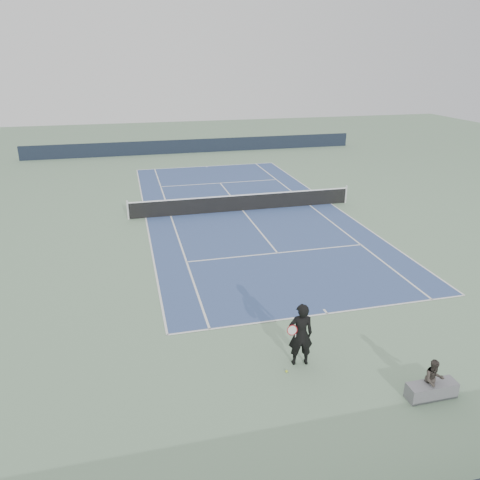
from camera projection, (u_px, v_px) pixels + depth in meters
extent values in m
plane|color=gray|center=(243.00, 211.00, 26.82)|extent=(80.00, 80.00, 0.00)
cube|color=#364C7F|center=(243.00, 211.00, 26.82)|extent=(10.97, 23.77, 0.01)
cylinder|color=silver|center=(128.00, 210.00, 25.20)|extent=(0.10, 0.10, 1.07)
cylinder|color=silver|center=(346.00, 194.00, 28.06)|extent=(0.10, 0.10, 1.07)
cube|color=black|center=(243.00, 203.00, 26.65)|extent=(12.80, 0.03, 0.90)
cube|color=white|center=(243.00, 195.00, 26.48)|extent=(12.80, 0.04, 0.06)
cube|color=black|center=(195.00, 146.00, 42.75)|extent=(30.00, 0.25, 1.20)
imported|color=black|center=(301.00, 334.00, 13.17)|extent=(0.80, 0.62, 1.94)
torus|color=#A20D14|center=(292.00, 330.00, 12.98)|extent=(0.34, 0.18, 0.36)
cylinder|color=white|center=(292.00, 330.00, 12.98)|extent=(0.29, 0.14, 0.32)
cylinder|color=white|center=(295.00, 337.00, 13.13)|extent=(0.08, 0.13, 0.27)
sphere|color=#C3D82C|center=(287.00, 371.00, 13.11)|extent=(0.07, 0.07, 0.07)
cube|color=slate|center=(431.00, 390.00, 12.10)|extent=(1.38, 0.62, 0.43)
imported|color=#36302B|center=(433.00, 380.00, 11.98)|extent=(0.61, 0.52, 1.14)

